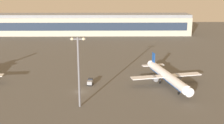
{
  "coord_description": "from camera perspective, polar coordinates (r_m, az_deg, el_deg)",
  "views": [
    {
      "loc": [
        10.95,
        -100.28,
        38.7
      ],
      "look_at": [
        12.28,
        27.92,
        4.0
      ],
      "focal_mm": 45.69,
      "sensor_mm": 36.0,
      "label": 1
    }
  ],
  "objects": [
    {
      "name": "terminal_building",
      "position": [
        234.82,
        -9.07,
        7.47
      ],
      "size": [
        197.47,
        22.4,
        16.4
      ],
      "color": "#B2AD99",
      "rests_on": "ground"
    },
    {
      "name": "maintenance_van",
      "position": [
        115.02,
        -4.39,
        -3.94
      ],
      "size": [
        2.29,
        4.28,
        2.25
      ],
      "rotation": [
        0.0,
        0.0,
        6.21
      ],
      "color": "gray",
      "rests_on": "ground"
    },
    {
      "name": "airplane_terminal_side",
      "position": [
        115.78,
        10.92,
        -2.77
      ],
      "size": [
        29.21,
        37.28,
        9.64
      ],
      "rotation": [
        0.0,
        0.0,
        3.36
      ],
      "color": "white",
      "rests_on": "ground"
    },
    {
      "name": "ground_plane",
      "position": [
        108.04,
        -6.41,
        -5.94
      ],
      "size": [
        416.0,
        416.0,
        0.0
      ],
      "primitive_type": "plane",
      "color": "#56544F"
    },
    {
      "name": "apron_light_east",
      "position": [
        91.05,
        -6.69,
        -1.1
      ],
      "size": [
        4.8,
        0.9,
        23.17
      ],
      "color": "slate",
      "rests_on": "ground"
    }
  ]
}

